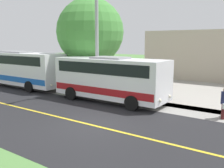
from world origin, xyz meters
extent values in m
plane|color=#548442|center=(0.00, 0.00, 0.00)|extent=(120.00, 120.00, 0.00)
cube|color=black|center=(0.00, 0.00, 0.00)|extent=(8.00, 100.00, 0.01)
cube|color=gray|center=(-5.20, 0.00, 0.00)|extent=(2.40, 100.00, 0.01)
cube|color=#9E9991|center=(-12.40, 3.00, 0.00)|extent=(14.00, 36.00, 0.01)
cube|color=gold|center=(0.00, 0.00, 0.01)|extent=(0.16, 100.00, 0.00)
cube|color=white|center=(-4.56, -2.15, 1.61)|extent=(2.51, 7.76, 2.51)
cube|color=maroon|center=(-4.56, -2.15, 0.90)|extent=(2.55, 7.60, 0.44)
cube|color=black|center=(-4.56, -2.15, 2.31)|extent=(2.55, 6.98, 0.70)
cube|color=gray|center=(-4.56, -2.15, 2.92)|extent=(1.51, 2.33, 0.12)
cylinder|color=black|center=(-5.81, 0.25, 0.45)|extent=(0.25, 0.90, 0.90)
cylinder|color=black|center=(-3.30, 0.25, 0.45)|extent=(0.25, 0.90, 0.90)
cylinder|color=black|center=(-5.81, -4.56, 0.45)|extent=(0.25, 0.90, 0.90)
cylinder|color=black|center=(-3.30, -4.56, 0.45)|extent=(0.25, 0.90, 0.90)
sphere|color=#F2EACC|center=(-5.25, 1.75, 0.70)|extent=(0.20, 0.20, 0.20)
sphere|color=#F2EACC|center=(-3.87, 1.75, 0.70)|extent=(0.20, 0.20, 0.20)
cube|color=white|center=(-4.45, -12.34, 1.68)|extent=(2.30, 10.45, 2.66)
cube|color=blue|center=(-4.45, -12.34, 0.90)|extent=(2.34, 10.24, 0.44)
cube|color=black|center=(-4.45, -12.34, 2.46)|extent=(2.34, 9.41, 0.70)
cube|color=gray|center=(-4.45, -12.34, 3.07)|extent=(1.38, 3.14, 0.12)
cylinder|color=black|center=(-5.60, -9.10, 0.45)|extent=(0.25, 0.90, 0.90)
cylinder|color=black|center=(-3.30, -9.10, 0.45)|extent=(0.25, 0.90, 0.90)
cylinder|color=black|center=(-5.60, -15.58, 0.45)|extent=(0.25, 0.90, 0.90)
sphere|color=#F2EACC|center=(-5.09, -7.10, 0.70)|extent=(0.20, 0.20, 0.20)
sphere|color=#F2EACC|center=(-3.82, -7.10, 0.70)|extent=(0.20, 0.20, 0.20)
cylinder|color=#4C1919|center=(-4.79, 4.93, 0.40)|extent=(0.18, 0.18, 0.80)
cylinder|color=#4C1919|center=(-4.59, 4.93, 0.40)|extent=(0.18, 0.18, 0.80)
cylinder|color=#1E2347|center=(-4.69, 4.93, 1.12)|extent=(0.34, 0.34, 0.63)
cylinder|color=#1E2347|center=(-4.51, 4.93, 1.15)|extent=(0.27, 0.10, 0.57)
cube|color=white|center=(-4.43, 4.98, 0.74)|extent=(0.20, 0.12, 0.28)
cylinder|color=#9E9EA3|center=(-5.00, -3.60, 4.21)|extent=(0.24, 0.24, 8.42)
cylinder|color=#4C3826|center=(-7.40, -6.20, 1.34)|extent=(0.36, 0.36, 2.68)
sphere|color=#478C3D|center=(-7.40, -6.20, 4.75)|extent=(5.52, 5.52, 5.52)
camera|label=1|loc=(8.93, 7.43, 3.95)|focal=40.41mm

